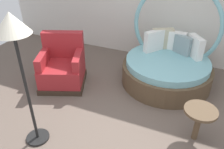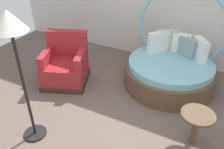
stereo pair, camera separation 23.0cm
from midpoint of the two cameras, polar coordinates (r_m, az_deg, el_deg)
name	(u,v)px [view 2 (the right image)]	position (r m, az deg, el deg)	size (l,w,h in m)	color
ground_plane	(124,126)	(3.64, 4.87, -12.41)	(8.00, 8.00, 0.02)	#66564C
round_daybed	(171,66)	(4.52, 15.74, 2.03)	(1.67, 1.67, 1.81)	brown
red_armchair	(66,66)	(4.49, -9.84, 2.08)	(1.04, 1.04, 0.94)	#38281E
side_table	(197,119)	(3.32, 21.99, -10.20)	(0.44, 0.44, 0.52)	brown
floor_lamp	(12,35)	(2.80, -21.17, 8.93)	(0.40, 0.40, 1.82)	black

